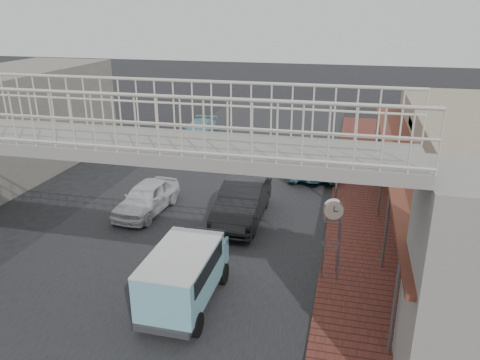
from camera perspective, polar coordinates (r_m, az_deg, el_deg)
The scene contains 13 objects.
ground at distance 15.89m, azimuth -8.98°, elevation -9.51°, with size 120.00×120.00×0.00m, color black.
road_strip at distance 15.89m, azimuth -8.98°, elevation -9.49°, with size 10.00×60.00×0.01m, color black.
sidewalk at distance 17.50m, azimuth 15.29°, elevation -6.90°, with size 3.00×40.00×0.10m, color brown.
footbridge at distance 11.30m, azimuth -17.53°, elevation -4.97°, with size 16.40×2.40×6.34m.
white_hatchback at distance 19.27m, azimuth -11.30°, elevation -2.10°, with size 1.49×3.71×1.26m, color silver.
dark_sedan at distance 18.14m, azimuth 0.26°, elevation -2.71°, with size 1.58×4.54×1.50m, color black.
angkot_curb at distance 23.87m, azimuth 8.78°, elevation 2.65°, with size 2.38×5.16×1.43m, color #78C7D1.
angkot_far at distance 29.56m, azimuth -4.99°, elevation 6.00°, with size 1.71×4.20×1.22m, color #68A8B4.
angkot_van at distance 13.04m, azimuth -6.82°, elevation -10.87°, with size 1.65×3.57×1.75m.
motorcycle_near at distance 22.36m, azimuth 17.00°, elevation 0.28°, with size 0.58×1.65×0.87m, color black.
motorcycle_far at distance 26.46m, azimuth 13.58°, elevation 3.70°, with size 0.43×1.54×0.92m, color black.
street_clock at distance 13.95m, azimuth 11.31°, elevation -4.01°, with size 0.63×0.53×2.51m.
arrow_sign at distance 19.03m, azimuth 13.91°, elevation 3.02°, with size 1.71×1.14×2.83m.
Camera 1 is at (5.60, -12.66, 7.79)m, focal length 35.00 mm.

